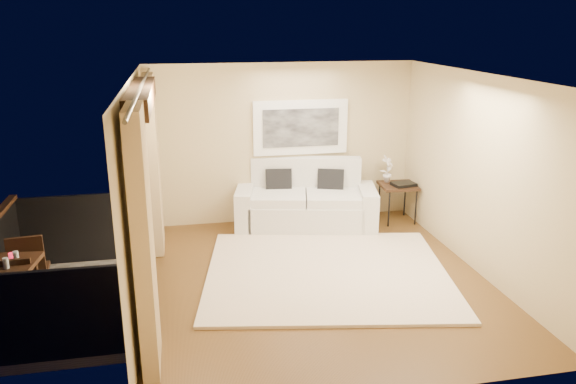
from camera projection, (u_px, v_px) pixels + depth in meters
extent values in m
plane|color=brown|center=(317.00, 280.00, 7.57)|extent=(5.00, 5.00, 0.00)
plane|color=white|center=(320.00, 77.00, 6.78)|extent=(5.00, 5.00, 0.00)
plane|color=tan|center=(282.00, 144.00, 9.52)|extent=(4.50, 0.00, 4.50)
plane|color=tan|center=(390.00, 263.00, 4.83)|extent=(4.50, 0.00, 4.50)
plane|color=tan|center=(480.00, 175.00, 7.59)|extent=(0.00, 5.00, 5.00)
plane|color=tan|center=(144.00, 158.00, 8.49)|extent=(0.00, 2.70, 2.70)
plane|color=tan|center=(126.00, 254.00, 5.02)|extent=(0.00, 2.70, 2.70)
plane|color=tan|center=(129.00, 94.00, 6.40)|extent=(0.00, 2.40, 2.40)
cube|color=#311C10|center=(140.00, 96.00, 6.43)|extent=(0.28, 2.40, 0.22)
cube|color=#605B56|center=(72.00, 306.00, 7.00)|extent=(1.80, 2.60, 0.12)
cube|color=black|center=(82.00, 228.00, 8.03)|extent=(1.80, 0.06, 1.00)
cube|color=black|center=(45.00, 316.00, 5.64)|extent=(1.80, 0.06, 1.00)
cube|color=tan|center=(153.00, 165.00, 8.24)|extent=(0.16, 0.75, 2.62)
cube|color=tan|center=(143.00, 244.00, 5.33)|extent=(0.16, 0.75, 2.62)
cylinder|color=#4C473F|center=(141.00, 86.00, 6.40)|extent=(0.04, 4.80, 0.04)
cube|color=white|center=(301.00, 127.00, 9.47)|extent=(1.62, 0.05, 0.92)
cube|color=black|center=(301.00, 128.00, 9.43)|extent=(1.30, 0.02, 0.64)
cube|color=beige|center=(327.00, 273.00, 7.73)|extent=(3.73, 3.39, 0.04)
cube|color=silver|center=(306.00, 214.00, 9.45)|extent=(2.04, 1.36, 0.46)
cube|color=silver|center=(306.00, 183.00, 9.70)|extent=(1.88, 0.63, 0.90)
cube|color=silver|center=(245.00, 207.00, 9.43)|extent=(0.47, 1.03, 0.68)
cube|color=silver|center=(367.00, 208.00, 9.41)|extent=(0.47, 1.03, 0.68)
cube|color=silver|center=(279.00, 197.00, 9.34)|extent=(1.05, 1.05, 0.15)
cube|color=silver|center=(333.00, 197.00, 9.32)|extent=(1.05, 1.05, 0.15)
cube|color=black|center=(279.00, 182.00, 9.52)|extent=(0.46, 0.26, 0.45)
cube|color=black|center=(331.00, 182.00, 9.51)|extent=(0.48, 0.34, 0.45)
cube|color=#311C10|center=(398.00, 186.00, 9.62)|extent=(0.64, 0.64, 0.04)
cylinder|color=black|center=(389.00, 209.00, 9.44)|extent=(0.03, 0.03, 0.61)
cylinder|color=black|center=(416.00, 207.00, 9.53)|extent=(0.03, 0.03, 0.61)
cylinder|color=black|center=(379.00, 201.00, 9.89)|extent=(0.03, 0.03, 0.61)
cylinder|color=black|center=(405.00, 199.00, 9.99)|extent=(0.03, 0.03, 0.61)
cube|color=black|center=(404.00, 184.00, 9.54)|extent=(0.42, 0.34, 0.05)
imported|color=white|center=(387.00, 169.00, 9.68)|extent=(0.30, 0.29, 0.48)
cube|color=#311C10|center=(1.00, 267.00, 6.11)|extent=(0.76, 0.76, 0.05)
cylinder|color=#311C10|center=(28.00, 310.00, 6.02)|extent=(0.04, 0.04, 0.75)
cylinder|color=#311C10|center=(39.00, 287.00, 6.54)|extent=(0.04, 0.04, 0.75)
cube|color=#311C10|center=(31.00, 271.00, 6.83)|extent=(0.45, 0.45, 0.05)
cube|color=#311C10|center=(26.00, 258.00, 6.59)|extent=(0.41, 0.09, 0.53)
cylinder|color=#311C10|center=(49.00, 280.00, 7.09)|extent=(0.03, 0.03, 0.42)
cylinder|color=#311C10|center=(21.00, 283.00, 7.00)|extent=(0.03, 0.03, 0.42)
cylinder|color=#311C10|center=(46.00, 291.00, 6.79)|extent=(0.03, 0.03, 0.42)
cylinder|color=#311C10|center=(17.00, 295.00, 6.70)|extent=(0.03, 0.03, 0.42)
cube|color=#311C10|center=(14.00, 306.00, 6.05)|extent=(0.39, 0.39, 0.04)
cube|color=#311C10|center=(15.00, 280.00, 6.14)|extent=(0.38, 0.06, 0.49)
cylinder|color=#311C10|center=(29.00, 329.00, 6.00)|extent=(0.03, 0.03, 0.39)
cylinder|color=#311C10|center=(5.00, 318.00, 6.21)|extent=(0.03, 0.03, 0.39)
cylinder|color=#311C10|center=(35.00, 315.00, 6.28)|extent=(0.03, 0.03, 0.39)
cylinder|color=red|center=(11.00, 256.00, 6.23)|extent=(0.06, 0.06, 0.07)
cylinder|color=white|center=(6.00, 263.00, 5.99)|extent=(0.06, 0.06, 0.12)
cylinder|color=white|center=(16.00, 256.00, 6.16)|extent=(0.06, 0.06, 0.12)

